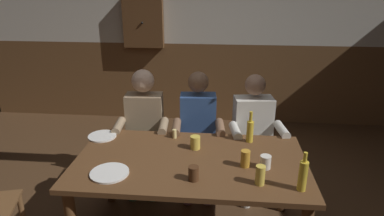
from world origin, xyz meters
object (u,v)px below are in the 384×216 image
person_0 (144,125)px  plate_1 (110,173)px  dining_table (190,170)px  bottle_1 (303,175)px  pint_glass_0 (195,142)px  pint_glass_2 (260,175)px  pint_glass_4 (265,162)px  bottle_0 (250,130)px  wall_dart_cabinet (143,22)px  pint_glass_1 (194,173)px  person_1 (198,129)px  person_2 (254,131)px  table_candle (174,134)px  pint_glass_3 (245,159)px  plate_0 (102,136)px

person_0 → plate_1: (-0.03, -0.98, 0.05)m
dining_table → bottle_1: size_ratio=6.41×
pint_glass_0 → pint_glass_2: 0.68m
pint_glass_4 → bottle_0: bearing=101.5°
wall_dart_cabinet → pint_glass_1: bearing=-71.0°
dining_table → person_1: 0.71m
dining_table → wall_dart_cabinet: (-0.90, 2.48, 0.84)m
dining_table → pint_glass_2: 0.61m
person_0 → wall_dart_cabinet: wall_dart_cabinet is taller
person_0 → pint_glass_1: (0.58, -1.00, 0.10)m
pint_glass_2 → pint_glass_4: size_ratio=1.40×
pint_glass_0 → pint_glass_2: bearing=-44.9°
pint_glass_0 → wall_dart_cabinet: bearing=112.0°
person_0 → person_2: person_0 is taller
bottle_0 → pint_glass_2: size_ratio=1.96×
person_0 → table_candle: size_ratio=15.31×
dining_table → pint_glass_2: pint_glass_2 is taller
person_2 → pint_glass_4: person_2 is taller
dining_table → pint_glass_3: bearing=-8.6°
person_2 → pint_glass_0: bearing=36.8°
person_0 → pint_glass_1: bearing=115.8°
pint_glass_1 → wall_dart_cabinet: 3.00m
plate_0 → bottle_1: bearing=-22.8°
bottle_1 → pint_glass_4: bottle_1 is taller
person_2 → plate_0: size_ratio=4.87×
plate_1 → pint_glass_0: (0.58, 0.45, 0.05)m
bottle_1 → pint_glass_1: (-0.72, 0.05, -0.06)m
plate_1 → wall_dart_cabinet: bearing=97.1°
pint_glass_2 → bottle_0: bearing=92.5°
pint_glass_0 → pint_glass_1: 0.47m
pint_glass_2 → pint_glass_3: (-0.09, 0.23, -0.01)m
dining_table → bottle_1: 0.87m
dining_table → pint_glass_4: (0.56, -0.07, 0.14)m
pint_glass_1 → pint_glass_3: pint_glass_3 is taller
table_candle → pint_glass_3: pint_glass_3 is taller
person_2 → wall_dart_cabinet: 2.42m
plate_1 → table_candle: bearing=58.7°
wall_dart_cabinet → pint_glass_2: bearing=-63.1°
plate_1 → bottle_0: size_ratio=1.01×
person_1 → wall_dart_cabinet: 2.14m
plate_1 → pint_glass_3: size_ratio=2.15×
person_0 → pint_glass_0: bearing=131.8°
pint_glass_0 → dining_table: bearing=-96.8°
person_2 → wall_dart_cabinet: bearing=-58.9°
table_candle → wall_dart_cabinet: wall_dart_cabinet is taller
plate_0 → wall_dart_cabinet: size_ratio=0.35×
wall_dart_cabinet → bottle_0: bearing=-57.0°
bottle_0 → pint_glass_0: size_ratio=2.50×
pint_glass_3 → table_candle: bearing=143.8°
person_2 → pint_glass_4: bearing=82.8°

